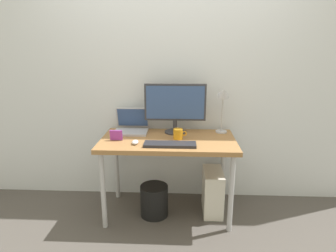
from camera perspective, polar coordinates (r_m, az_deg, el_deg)
ground_plane at (r=2.95m, az=0.00°, el=-16.46°), size 6.00×6.00×0.00m
back_wall at (r=2.90m, az=0.37°, el=10.32°), size 4.40×0.04×2.60m
desk at (r=2.66m, az=0.00°, el=-4.05°), size 1.22×0.66×0.75m
monitor at (r=2.75m, az=1.41°, el=4.11°), size 0.58×0.20×0.47m
laptop at (r=2.86m, az=-7.17°, el=0.03°), size 0.32×0.28×0.22m
desk_lamp at (r=2.77m, az=10.80°, el=5.07°), size 0.11×0.16×0.46m
keyboard at (r=2.45m, az=0.40°, el=-3.62°), size 0.44×0.14×0.02m
mouse at (r=2.50m, az=-6.46°, el=-3.16°), size 0.06×0.09×0.03m
coffee_mug at (r=2.62m, az=2.03°, el=-1.55°), size 0.12×0.09×0.09m
photo_frame at (r=2.62m, az=-10.14°, el=-1.78°), size 0.11×0.02×0.09m
computer_tower at (r=2.89m, az=8.74°, el=-12.55°), size 0.18×0.36×0.42m
wastebasket at (r=2.83m, az=-2.72°, el=-14.40°), size 0.26×0.26×0.30m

